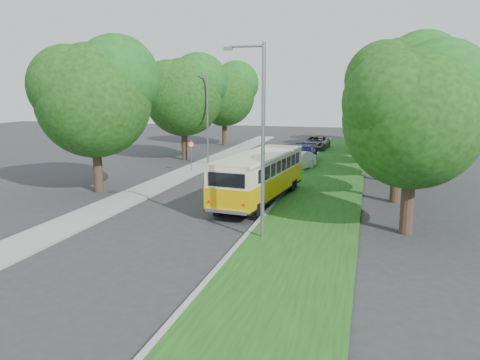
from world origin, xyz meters
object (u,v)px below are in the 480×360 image
(lamppost_far, at_px, (206,115))
(car_grey, at_px, (315,143))
(car_white, at_px, (295,161))
(lamppost_near, at_px, (261,135))
(car_blue, at_px, (303,154))
(car_silver, at_px, (283,164))
(vintage_bus, at_px, (260,178))

(lamppost_far, distance_m, car_grey, 14.92)
(lamppost_far, bearing_deg, car_white, -9.06)
(lamppost_near, height_order, car_white, lamppost_near)
(car_blue, distance_m, car_grey, 9.54)
(lamppost_near, xyz_separation_m, car_white, (-1.21, 17.27, -3.63))
(car_blue, xyz_separation_m, car_grey, (0.00, 9.54, -0.03))
(car_silver, height_order, car_blue, car_blue)
(car_white, bearing_deg, lamppost_near, -68.54)
(lamppost_near, bearing_deg, vintage_bus, 103.28)
(vintage_bus, bearing_deg, lamppost_near, -70.13)
(car_white, relative_size, car_grey, 0.85)
(vintage_bus, height_order, car_silver, vintage_bus)
(lamppost_near, distance_m, lamppost_far, 20.53)
(car_blue, bearing_deg, lamppost_far, -161.11)
(lamppost_near, distance_m, vintage_bus, 7.27)
(car_white, distance_m, car_grey, 13.56)
(vintage_bus, relative_size, car_silver, 2.23)
(lamppost_near, height_order, car_grey, lamppost_near)
(lamppost_far, bearing_deg, lamppost_near, -64.29)
(lamppost_far, relative_size, car_silver, 1.78)
(car_white, bearing_deg, car_grey, 107.47)
(car_silver, distance_m, car_blue, 5.36)
(lamppost_near, xyz_separation_m, car_silver, (-1.98, 15.99, -3.65))
(vintage_bus, distance_m, car_grey, 24.39)
(lamppost_near, relative_size, lamppost_far, 1.07)
(car_blue, bearing_deg, lamppost_near, -87.80)
(lamppost_near, height_order, lamppost_far, lamppost_near)
(vintage_bus, relative_size, car_grey, 1.77)
(lamppost_near, distance_m, car_white, 17.69)
(lamppost_near, relative_size, car_grey, 1.51)
(vintage_bus, relative_size, car_white, 2.08)
(lamppost_far, xyz_separation_m, car_white, (7.70, -1.23, -3.37))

